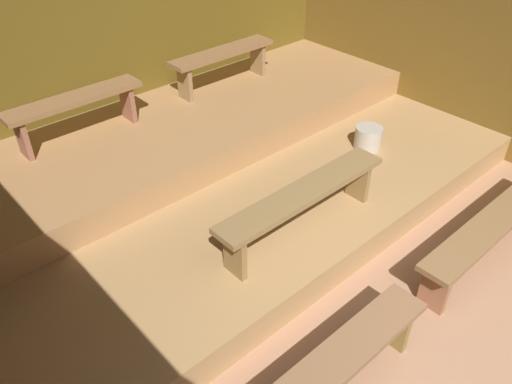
% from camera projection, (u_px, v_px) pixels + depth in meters
% --- Properties ---
extents(ground, '(6.28, 5.28, 0.08)m').
position_uv_depth(ground, '(274.00, 233.00, 4.71)').
color(ground, '#AA7A5A').
extents(wall_back, '(6.28, 0.06, 2.49)m').
position_uv_depth(wall_back, '(126.00, 35.00, 5.32)').
color(wall_back, brown).
rests_on(wall_back, ground).
extents(wall_right, '(0.06, 5.28, 2.49)m').
position_uv_depth(wall_right, '(461.00, 29.00, 5.47)').
color(wall_right, brown).
rests_on(wall_right, ground).
extents(platform_lower, '(5.48, 3.10, 0.29)m').
position_uv_depth(platform_lower, '(226.00, 185.00, 5.02)').
color(platform_lower, tan).
rests_on(platform_lower, ground).
extents(platform_middle, '(5.48, 1.61, 0.29)m').
position_uv_depth(platform_middle, '(179.00, 132.00, 5.29)').
color(platform_middle, '#AC7C4E').
rests_on(platform_middle, platform_lower).
extents(bench_floor_right, '(2.04, 0.27, 0.42)m').
position_uv_depth(bench_floor_right, '(497.00, 222.00, 4.22)').
color(bench_floor_right, olive).
rests_on(bench_floor_right, ground).
extents(bench_lower_center, '(1.67, 0.27, 0.42)m').
position_uv_depth(bench_lower_center, '(303.00, 198.00, 4.02)').
color(bench_lower_center, olive).
rests_on(bench_lower_center, platform_lower).
extents(bench_middle_left, '(1.31, 0.27, 0.42)m').
position_uv_depth(bench_middle_left, '(75.00, 106.00, 4.74)').
color(bench_middle_left, olive).
rests_on(bench_middle_left, platform_middle).
extents(bench_middle_right, '(1.31, 0.27, 0.42)m').
position_uv_depth(bench_middle_right, '(223.00, 58.00, 5.71)').
color(bench_middle_right, olive).
rests_on(bench_middle_right, platform_middle).
extents(pail_lower, '(0.28, 0.28, 0.24)m').
position_uv_depth(pail_lower, '(368.00, 138.00, 5.25)').
color(pail_lower, '#B2A899').
rests_on(pail_lower, platform_lower).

